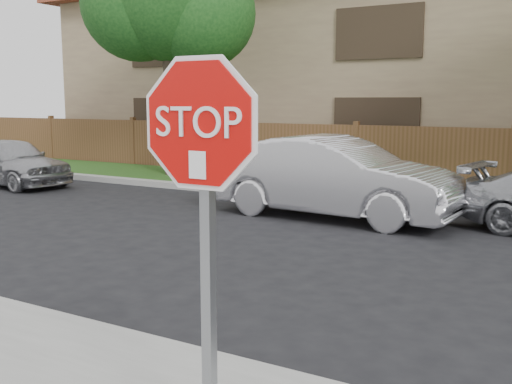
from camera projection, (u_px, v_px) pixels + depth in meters
The scene contains 5 objects.
far_curb at pixel (488, 213), 11.74m from camera, with size 70.00×0.30×0.15m, color gray.
grass_strip at pixel (501, 202), 13.15m from camera, with size 70.00×3.00×0.12m, color #1E4714.
stop_sign at pixel (202, 183), 3.26m from camera, with size 1.01×0.13×2.55m.
sedan_far_left at pixel (10, 162), 15.94m from camera, with size 1.54×3.82×1.30m, color #A3A4A8.
sedan_left at pixel (335, 178), 11.56m from camera, with size 1.68×4.80×1.58m, color silver.
Camera 1 is at (1.85, -4.12, 2.27)m, focal length 42.00 mm.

